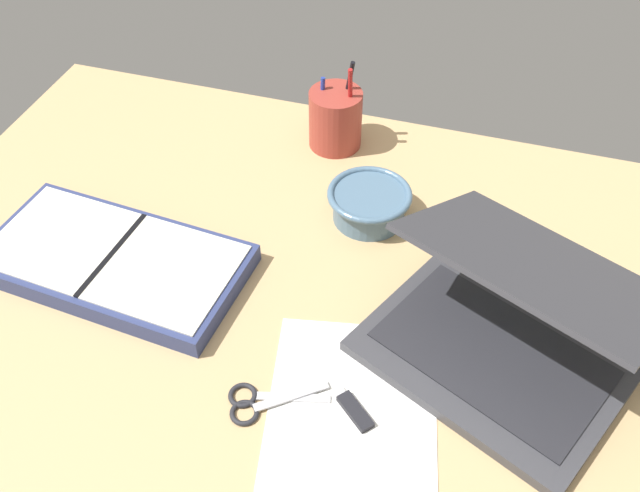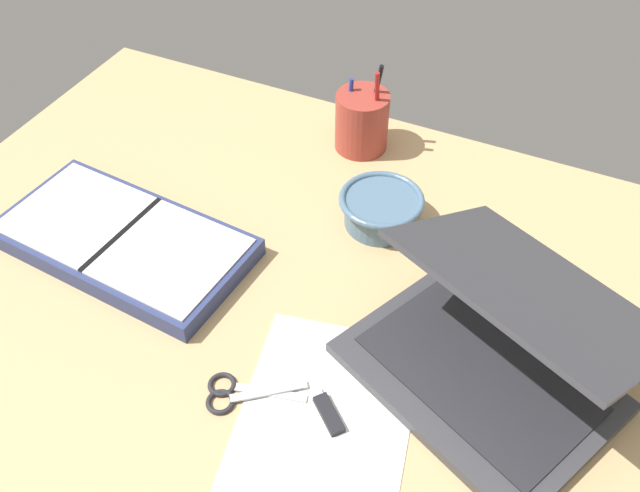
# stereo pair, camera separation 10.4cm
# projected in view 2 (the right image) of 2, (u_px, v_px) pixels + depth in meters

# --- Properties ---
(desk_top) EXTENTS (1.40, 1.00, 0.02)m
(desk_top) POSITION_uv_depth(u_px,v_px,m) (310.00, 312.00, 1.06)
(desk_top) COLOR tan
(desk_top) RESTS_ON ground
(laptop) EXTENTS (0.44, 0.43, 0.18)m
(laptop) POSITION_uv_depth(u_px,v_px,m) (496.00, 347.00, 0.94)
(laptop) COLOR #38383D
(laptop) RESTS_ON desk_top
(bowl) EXTENTS (0.14, 0.14, 0.06)m
(bowl) POSITION_uv_depth(u_px,v_px,m) (381.00, 208.00, 1.16)
(bowl) COLOR slate
(bowl) RESTS_ON desk_top
(pen_cup) EXTENTS (0.10, 0.10, 0.17)m
(pen_cup) POSITION_uv_depth(u_px,v_px,m) (362.00, 121.00, 1.29)
(pen_cup) COLOR #9E382D
(pen_cup) RESTS_ON desk_top
(planner) EXTENTS (0.42, 0.24, 0.04)m
(planner) POSITION_uv_depth(u_px,v_px,m) (124.00, 241.00, 1.13)
(planner) COLOR navy
(planner) RESTS_ON desk_top
(scissors) EXTENTS (0.13, 0.10, 0.01)m
(scissors) POSITION_uv_depth(u_px,v_px,m) (234.00, 393.00, 0.95)
(scissors) COLOR #B7B7BC
(scissors) RESTS_ON desk_top
(paper_sheet_front) EXTENTS (0.27, 0.32, 0.00)m
(paper_sheet_front) POSITION_uv_depth(u_px,v_px,m) (326.00, 412.00, 0.93)
(paper_sheet_front) COLOR white
(paper_sheet_front) RESTS_ON desk_top
(usb_drive) EXTENTS (0.07, 0.06, 0.01)m
(usb_drive) POSITION_uv_depth(u_px,v_px,m) (328.00, 413.00, 0.92)
(usb_drive) COLOR black
(usb_drive) RESTS_ON desk_top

